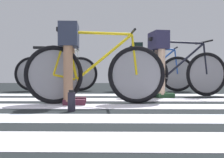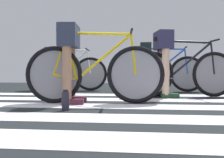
{
  "view_description": "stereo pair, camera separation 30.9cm",
  "coord_description": "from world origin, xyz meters",
  "px_view_note": "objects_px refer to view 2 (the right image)",
  "views": [
    {
      "loc": [
        0.15,
        -2.82,
        0.4
      ],
      "look_at": [
        0.09,
        0.58,
        0.32
      ],
      "focal_mm": 42.57,
      "sensor_mm": 36.0,
      "label": 1
    },
    {
      "loc": [
        0.46,
        -2.82,
        0.4
      ],
      "look_at": [
        0.09,
        0.58,
        0.32
      ],
      "focal_mm": 42.57,
      "sensor_mm": 36.0,
      "label": 2
    }
  ],
  "objects_px": {
    "bicycle_2_of_4": "(183,73)",
    "cyclist_2_of_4": "(163,55)",
    "bicycle_1_of_4": "(94,73)",
    "cyclist_1_of_4": "(69,53)",
    "bicycle_3_of_4": "(162,73)",
    "water_bottle": "(66,101)",
    "cyclist_3_of_4": "(146,60)",
    "bicycle_4_of_4": "(66,73)"
  },
  "relations": [
    {
      "from": "bicycle_1_of_4",
      "to": "cyclist_2_of_4",
      "type": "height_order",
      "value": "cyclist_2_of_4"
    },
    {
      "from": "cyclist_2_of_4",
      "to": "bicycle_3_of_4",
      "type": "relative_size",
      "value": 0.59
    },
    {
      "from": "cyclist_1_of_4",
      "to": "cyclist_2_of_4",
      "type": "relative_size",
      "value": 0.95
    },
    {
      "from": "bicycle_2_of_4",
      "to": "cyclist_2_of_4",
      "type": "height_order",
      "value": "cyclist_2_of_4"
    },
    {
      "from": "cyclist_1_of_4",
      "to": "cyclist_2_of_4",
      "type": "distance_m",
      "value": 1.56
    },
    {
      "from": "bicycle_1_of_4",
      "to": "cyclist_2_of_4",
      "type": "bearing_deg",
      "value": 40.62
    },
    {
      "from": "bicycle_2_of_4",
      "to": "cyclist_3_of_4",
      "type": "relative_size",
      "value": 1.74
    },
    {
      "from": "bicycle_4_of_4",
      "to": "cyclist_3_of_4",
      "type": "bearing_deg",
      "value": -6.77
    },
    {
      "from": "cyclist_1_of_4",
      "to": "bicycle_2_of_4",
      "type": "height_order",
      "value": "cyclist_1_of_4"
    },
    {
      "from": "bicycle_1_of_4",
      "to": "bicycle_2_of_4",
      "type": "relative_size",
      "value": 1.01
    },
    {
      "from": "cyclist_3_of_4",
      "to": "bicycle_1_of_4",
      "type": "bearing_deg",
      "value": -105.04
    },
    {
      "from": "cyclist_3_of_4",
      "to": "bicycle_2_of_4",
      "type": "bearing_deg",
      "value": -64.12
    },
    {
      "from": "bicycle_4_of_4",
      "to": "water_bottle",
      "type": "xyz_separation_m",
      "value": [
        0.83,
        -2.94,
        -0.29
      ]
    },
    {
      "from": "bicycle_2_of_4",
      "to": "water_bottle",
      "type": "relative_size",
      "value": 8.07
    },
    {
      "from": "cyclist_1_of_4",
      "to": "bicycle_2_of_4",
      "type": "distance_m",
      "value": 1.86
    },
    {
      "from": "cyclist_1_of_4",
      "to": "cyclist_3_of_4",
      "type": "distance_m",
      "value": 2.46
    },
    {
      "from": "cyclist_1_of_4",
      "to": "bicycle_3_of_4",
      "type": "bearing_deg",
      "value": 55.11
    },
    {
      "from": "bicycle_3_of_4",
      "to": "bicycle_4_of_4",
      "type": "bearing_deg",
      "value": 179.51
    },
    {
      "from": "bicycle_1_of_4",
      "to": "cyclist_1_of_4",
      "type": "xyz_separation_m",
      "value": [
        -0.31,
        -0.03,
        0.25
      ]
    },
    {
      "from": "cyclist_2_of_4",
      "to": "bicycle_3_of_4",
      "type": "distance_m",
      "value": 1.31
    },
    {
      "from": "bicycle_2_of_4",
      "to": "cyclist_2_of_4",
      "type": "xyz_separation_m",
      "value": [
        -0.3,
        -0.06,
        0.28
      ]
    },
    {
      "from": "bicycle_4_of_4",
      "to": "water_bottle",
      "type": "distance_m",
      "value": 3.07
    },
    {
      "from": "cyclist_1_of_4",
      "to": "bicycle_2_of_4",
      "type": "relative_size",
      "value": 0.57
    },
    {
      "from": "bicycle_3_of_4",
      "to": "cyclist_3_of_4",
      "type": "distance_m",
      "value": 0.4
    },
    {
      "from": "cyclist_2_of_4",
      "to": "bicycle_1_of_4",
      "type": "bearing_deg",
      "value": -146.09
    },
    {
      "from": "cyclist_1_of_4",
      "to": "cyclist_3_of_4",
      "type": "xyz_separation_m",
      "value": [
        0.99,
        2.25,
        0.01
      ]
    },
    {
      "from": "bicycle_3_of_4",
      "to": "bicycle_4_of_4",
      "type": "xyz_separation_m",
      "value": [
        -2.01,
        0.09,
        0.0
      ]
    },
    {
      "from": "bicycle_2_of_4",
      "to": "bicycle_3_of_4",
      "type": "xyz_separation_m",
      "value": [
        -0.23,
        1.22,
        0.0
      ]
    },
    {
      "from": "cyclist_2_of_4",
      "to": "bicycle_4_of_4",
      "type": "height_order",
      "value": "cyclist_2_of_4"
    },
    {
      "from": "bicycle_4_of_4",
      "to": "cyclist_2_of_4",
      "type": "bearing_deg",
      "value": -39.4
    },
    {
      "from": "bicycle_3_of_4",
      "to": "cyclist_1_of_4",
      "type": "bearing_deg",
      "value": -118.16
    },
    {
      "from": "bicycle_3_of_4",
      "to": "water_bottle",
      "type": "bearing_deg",
      "value": -110.35
    },
    {
      "from": "bicycle_3_of_4",
      "to": "water_bottle",
      "type": "xyz_separation_m",
      "value": [
        -1.18,
        -2.86,
        -0.29
      ]
    },
    {
      "from": "bicycle_3_of_4",
      "to": "bicycle_4_of_4",
      "type": "height_order",
      "value": "same"
    },
    {
      "from": "water_bottle",
      "to": "cyclist_1_of_4",
      "type": "bearing_deg",
      "value": 101.69
    },
    {
      "from": "bicycle_3_of_4",
      "to": "water_bottle",
      "type": "distance_m",
      "value": 3.1
    },
    {
      "from": "bicycle_1_of_4",
      "to": "cyclist_1_of_4",
      "type": "relative_size",
      "value": 1.78
    },
    {
      "from": "cyclist_1_of_4",
      "to": "cyclist_3_of_4",
      "type": "bearing_deg",
      "value": 61.5
    },
    {
      "from": "cyclist_2_of_4",
      "to": "cyclist_3_of_4",
      "type": "xyz_separation_m",
      "value": [
        -0.24,
        1.29,
        -0.02
      ]
    },
    {
      "from": "cyclist_1_of_4",
      "to": "bicycle_1_of_4",
      "type": "bearing_deg",
      "value": 0.0
    },
    {
      "from": "cyclist_2_of_4",
      "to": "cyclist_3_of_4",
      "type": "bearing_deg",
      "value": 89.1
    },
    {
      "from": "bicycle_1_of_4",
      "to": "cyclist_1_of_4",
      "type": "bearing_deg",
      "value": -180.0
    }
  ]
}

